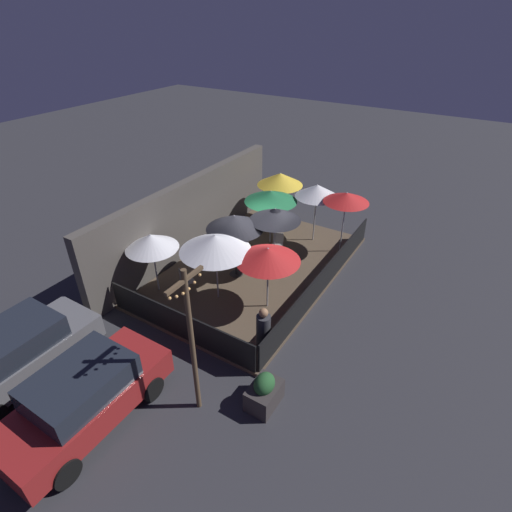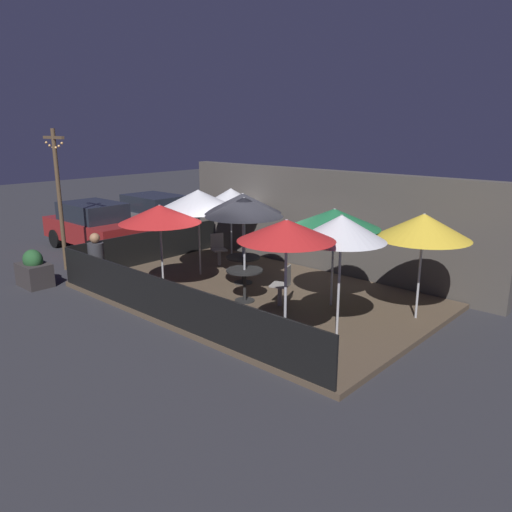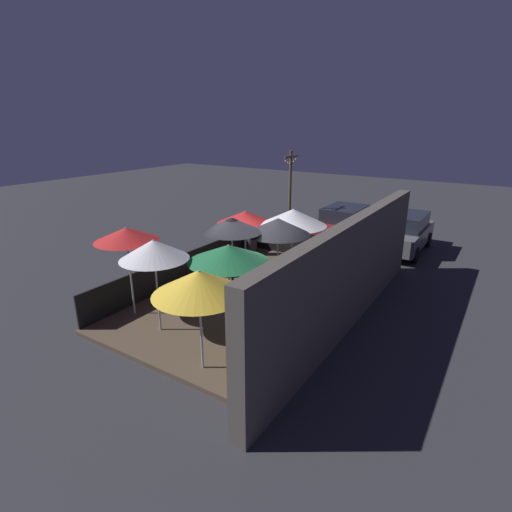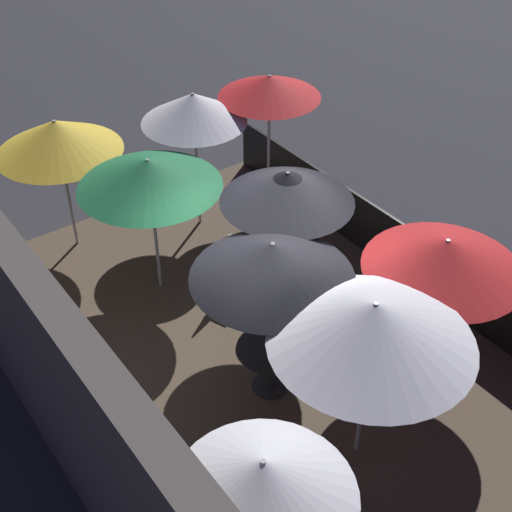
# 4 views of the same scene
# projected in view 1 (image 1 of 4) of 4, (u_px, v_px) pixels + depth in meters

# --- Properties ---
(ground_plane) EXTENTS (60.00, 60.00, 0.00)m
(ground_plane) POSITION_uv_depth(u_px,v_px,m) (256.00, 270.00, 14.95)
(ground_plane) COLOR #2D2D33
(patio_deck) EXTENTS (8.63, 5.49, 0.12)m
(patio_deck) POSITION_uv_depth(u_px,v_px,m) (256.00, 269.00, 14.92)
(patio_deck) COLOR brown
(patio_deck) RESTS_ON ground_plane
(building_wall) EXTENTS (10.23, 0.36, 2.96)m
(building_wall) POSITION_uv_depth(u_px,v_px,m) (191.00, 216.00, 15.49)
(building_wall) COLOR #4C4742
(building_wall) RESTS_ON ground_plane
(fence_front) EXTENTS (8.43, 0.05, 0.95)m
(fence_front) POSITION_uv_depth(u_px,v_px,m) (324.00, 279.00, 13.44)
(fence_front) COLOR black
(fence_front) RESTS_ON patio_deck
(fence_side_left) EXTENTS (0.05, 5.29, 0.95)m
(fence_side_left) POSITION_uv_depth(u_px,v_px,m) (178.00, 324.00, 11.56)
(fence_side_left) COLOR black
(fence_side_left) RESTS_ON patio_deck
(patio_umbrella_0) EXTENTS (1.79, 1.79, 2.47)m
(patio_umbrella_0) POSITION_uv_depth(u_px,v_px,m) (275.00, 215.00, 13.61)
(patio_umbrella_0) COLOR #B2B2B7
(patio_umbrella_0) RESTS_ON patio_deck
(patio_umbrella_1) EXTENTS (1.97, 1.97, 2.38)m
(patio_umbrella_1) POSITION_uv_depth(u_px,v_px,m) (235.00, 222.00, 13.40)
(patio_umbrella_1) COLOR #B2B2B7
(patio_umbrella_1) RESTS_ON patio_deck
(patio_umbrella_2) EXTENTS (1.99, 1.99, 2.19)m
(patio_umbrella_2) POSITION_uv_depth(u_px,v_px,m) (268.00, 255.00, 11.95)
(patio_umbrella_2) COLOR #B2B2B7
(patio_umbrella_2) RESTS_ON patio_deck
(patio_umbrella_3) EXTENTS (1.72, 1.72, 2.17)m
(patio_umbrella_3) POSITION_uv_depth(u_px,v_px,m) (151.00, 241.00, 12.72)
(patio_umbrella_3) COLOR #B2B2B7
(patio_umbrella_3) RESTS_ON patio_deck
(patio_umbrella_4) EXTENTS (2.26, 2.26, 2.37)m
(patio_umbrella_4) POSITION_uv_depth(u_px,v_px,m) (215.00, 243.00, 12.28)
(patio_umbrella_4) COLOR #B2B2B7
(patio_umbrella_4) RESTS_ON patio_deck
(patio_umbrella_5) EXTENTS (1.70, 1.70, 2.44)m
(patio_umbrella_5) POSITION_uv_depth(u_px,v_px,m) (317.00, 191.00, 15.52)
(patio_umbrella_5) COLOR #B2B2B7
(patio_umbrella_5) RESTS_ON patio_deck
(patio_umbrella_6) EXTENTS (1.96, 1.96, 2.29)m
(patio_umbrella_6) POSITION_uv_depth(u_px,v_px,m) (280.00, 179.00, 17.00)
(patio_umbrella_6) COLOR #B2B2B7
(patio_umbrella_6) RESTS_ON patio_deck
(patio_umbrella_7) EXTENTS (2.07, 2.07, 2.26)m
(patio_umbrella_7) POSITION_uv_depth(u_px,v_px,m) (271.00, 196.00, 15.44)
(patio_umbrella_7) COLOR #B2B2B7
(patio_umbrella_7) RESTS_ON patio_deck
(patio_umbrella_8) EXTENTS (1.70, 1.70, 2.49)m
(patio_umbrella_8) POSITION_uv_depth(u_px,v_px,m) (346.00, 197.00, 14.68)
(patio_umbrella_8) COLOR #B2B2B7
(patio_umbrella_8) RESTS_ON patio_deck
(dining_table_0) EXTENTS (0.86, 0.86, 0.77)m
(dining_table_0) POSITION_uv_depth(u_px,v_px,m) (274.00, 255.00, 14.49)
(dining_table_0) COLOR black
(dining_table_0) RESTS_ON patio_deck
(dining_table_1) EXTENTS (0.89, 0.89, 0.72)m
(dining_table_1) POSITION_uv_depth(u_px,v_px,m) (236.00, 261.00, 14.23)
(dining_table_1) COLOR black
(dining_table_1) RESTS_ON patio_deck
(patio_chair_0) EXTENTS (0.52, 0.52, 0.96)m
(patio_chair_0) POSITION_uv_depth(u_px,v_px,m) (278.00, 244.00, 15.31)
(patio_chair_0) COLOR gray
(patio_chair_0) RESTS_ON patio_deck
(patio_chair_1) EXTENTS (0.53, 0.53, 0.93)m
(patio_chair_1) POSITION_uv_depth(u_px,v_px,m) (186.00, 280.00, 13.33)
(patio_chair_1) COLOR gray
(patio_chair_1) RESTS_ON patio_deck
(patron_0) EXTENTS (0.43, 0.43, 1.40)m
(patron_0) POSITION_uv_depth(u_px,v_px,m) (263.00, 330.00, 11.11)
(patron_0) COLOR #333338
(patron_0) RESTS_ON patio_deck
(planter_box) EXTENTS (0.93, 0.65, 1.00)m
(planter_box) POSITION_uv_depth(u_px,v_px,m) (264.00, 392.00, 9.73)
(planter_box) COLOR #332D2D
(planter_box) RESTS_ON ground_plane
(light_post) EXTENTS (1.10, 0.12, 4.08)m
(light_post) POSITION_uv_depth(u_px,v_px,m) (191.00, 338.00, 8.69)
(light_post) COLOR brown
(light_post) RESTS_ON ground_plane
(parked_car_0) EXTENTS (4.02, 1.81, 1.62)m
(parked_car_0) POSITION_uv_depth(u_px,v_px,m) (85.00, 396.00, 9.13)
(parked_car_0) COLOR maroon
(parked_car_0) RESTS_ON ground_plane
(parked_car_1) EXTENTS (4.06, 1.80, 1.62)m
(parked_car_1) POSITION_uv_depth(u_px,v_px,m) (17.00, 353.00, 10.26)
(parked_car_1) COLOR #5B5B60
(parked_car_1) RESTS_ON ground_plane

